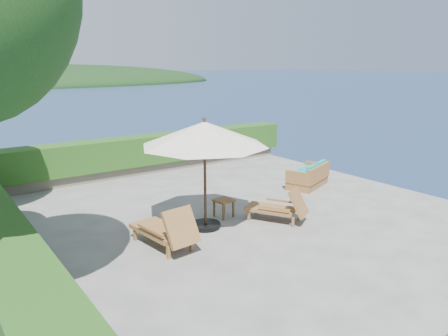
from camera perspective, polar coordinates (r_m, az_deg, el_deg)
ground at (r=11.57m, az=1.09°, el=-6.26°), size 12.00×12.00×0.00m
foundation at (r=12.19m, az=1.06°, el=-13.14°), size 12.00×12.00×3.00m
ocean at (r=12.91m, az=1.03°, el=-18.89°), size 600.00×600.00×0.00m
offshore_island at (r=152.19m, az=-23.79°, el=9.95°), size 126.00×57.60×12.60m
planter_wall_far at (r=16.18m, az=-10.77°, el=-0.03°), size 12.00×0.60×0.36m
hedge_far at (r=16.04m, az=-10.88°, el=2.30°), size 12.40×0.90×1.00m
patio_umbrella at (r=10.18m, az=-2.56°, el=4.33°), size 3.15×3.15×2.72m
lounge_left at (r=9.62m, az=-7.55°, el=-7.95°), size 0.92×1.82×1.01m
lounge_right at (r=11.18m, az=7.27°, el=-5.08°), size 1.33×1.66×0.90m
side_table at (r=11.37m, az=-0.04°, el=-4.52°), size 0.51×0.51×0.48m
wicker_loveseat at (r=14.42m, az=11.05°, el=-1.18°), size 1.82×1.36×0.80m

